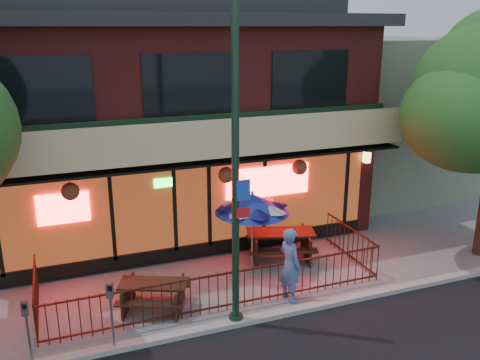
# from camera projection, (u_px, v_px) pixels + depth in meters

# --- Properties ---
(ground) EXTENTS (80.00, 80.00, 0.00)m
(ground) POSITION_uv_depth(u_px,v_px,m) (230.00, 314.00, 11.89)
(ground) COLOR gray
(ground) RESTS_ON ground
(curb) EXTENTS (80.00, 0.25, 0.12)m
(curb) POSITION_uv_depth(u_px,v_px,m) (237.00, 323.00, 11.42)
(curb) COLOR #999993
(curb) RESTS_ON ground
(restaurant_building) EXTENTS (12.96, 9.49, 8.05)m
(restaurant_building) POSITION_uv_depth(u_px,v_px,m) (158.00, 98.00, 17.05)
(restaurant_building) COLOR maroon
(restaurant_building) RESTS_ON ground
(neighbor_building) EXTENTS (6.00, 7.00, 6.00)m
(neighbor_building) POSITION_uv_depth(u_px,v_px,m) (372.00, 113.00, 20.94)
(neighbor_building) COLOR slate
(neighbor_building) RESTS_ON ground
(patio_fence) EXTENTS (8.44, 2.62, 1.00)m
(patio_fence) POSITION_uv_depth(u_px,v_px,m) (223.00, 280.00, 12.15)
(patio_fence) COLOR #3E180D
(patio_fence) RESTS_ON ground
(street_light) EXTENTS (0.43, 0.32, 7.00)m
(street_light) POSITION_uv_depth(u_px,v_px,m) (236.00, 191.00, 10.61)
(street_light) COLOR #163222
(street_light) RESTS_ON ground
(picnic_table_left) EXTENTS (1.95, 1.75, 0.68)m
(picnic_table_left) POSITION_uv_depth(u_px,v_px,m) (154.00, 292.00, 11.98)
(picnic_table_left) COLOR black
(picnic_table_left) RESTS_ON ground
(picnic_table_right) EXTENTS (2.27, 1.98, 0.82)m
(picnic_table_right) POSITION_uv_depth(u_px,v_px,m) (281.00, 241.00, 14.60)
(picnic_table_right) COLOR black
(picnic_table_right) RESTS_ON ground
(patio_umbrella) EXTENTS (2.00, 2.00, 2.28)m
(patio_umbrella) POSITION_uv_depth(u_px,v_px,m) (252.00, 203.00, 13.49)
(patio_umbrella) COLOR gray
(patio_umbrella) RESTS_ON ground
(pedestrian) EXTENTS (0.60, 0.77, 1.88)m
(pedestrian) POSITION_uv_depth(u_px,v_px,m) (290.00, 265.00, 12.23)
(pedestrian) COLOR #4F659F
(pedestrian) RESTS_ON ground
(parking_meter_near) EXTENTS (0.17, 0.16, 1.56)m
(parking_meter_near) POSITION_uv_depth(u_px,v_px,m) (111.00, 305.00, 10.23)
(parking_meter_near) COLOR gray
(parking_meter_near) RESTS_ON ground
(parking_meter_far) EXTENTS (0.14, 0.13, 1.43)m
(parking_meter_far) POSITION_uv_depth(u_px,v_px,m) (27.00, 323.00, 9.79)
(parking_meter_far) COLOR gray
(parking_meter_far) RESTS_ON ground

